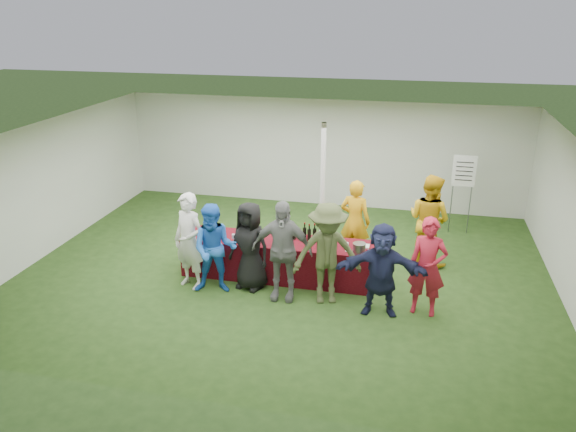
% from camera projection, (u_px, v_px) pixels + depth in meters
% --- Properties ---
extents(ground, '(60.00, 60.00, 0.00)m').
position_uv_depth(ground, '(286.00, 270.00, 10.96)').
color(ground, '#284719').
rests_on(ground, ground).
extents(tent, '(10.00, 10.00, 10.00)m').
position_uv_depth(tent, '(323.00, 188.00, 11.47)').
color(tent, white).
rests_on(tent, ground).
extents(serving_table, '(3.60, 0.80, 0.75)m').
position_uv_depth(serving_table, '(278.00, 258.00, 10.58)').
color(serving_table, maroon).
rests_on(serving_table, ground).
extents(wine_bottles, '(0.77, 0.13, 0.32)m').
position_uv_depth(wine_bottles, '(313.00, 234.00, 10.41)').
color(wine_bottles, black).
rests_on(wine_bottles, serving_table).
extents(wine_glasses, '(2.72, 0.14, 0.16)m').
position_uv_depth(wine_glasses, '(250.00, 238.00, 10.28)').
color(wine_glasses, silver).
rests_on(wine_glasses, serving_table).
extents(water_bottle, '(0.07, 0.07, 0.23)m').
position_uv_depth(water_bottle, '(281.00, 234.00, 10.48)').
color(water_bottle, silver).
rests_on(water_bottle, serving_table).
extents(bar_towel, '(0.25, 0.18, 0.03)m').
position_uv_depth(bar_towel, '(362.00, 246.00, 10.16)').
color(bar_towel, white).
rests_on(bar_towel, serving_table).
extents(dump_bucket, '(0.23, 0.23, 0.18)m').
position_uv_depth(dump_bucket, '(359.00, 248.00, 9.90)').
color(dump_bucket, slate).
rests_on(dump_bucket, serving_table).
extents(wine_list_sign, '(0.50, 0.03, 1.80)m').
position_uv_depth(wine_list_sign, '(464.00, 177.00, 12.31)').
color(wine_list_sign, slate).
rests_on(wine_list_sign, ground).
extents(staff_pourer, '(0.70, 0.54, 1.69)m').
position_uv_depth(staff_pourer, '(355.00, 221.00, 11.10)').
color(staff_pourer, orange).
rests_on(staff_pourer, ground).
extents(staff_back, '(1.12, 1.08, 1.83)m').
position_uv_depth(staff_back, '(429.00, 220.00, 10.99)').
color(staff_back, gold).
rests_on(staff_back, ground).
extents(customer_0, '(0.77, 0.64, 1.79)m').
position_uv_depth(customer_0, '(189.00, 241.00, 10.04)').
color(customer_0, silver).
rests_on(customer_0, ground).
extents(customer_1, '(0.91, 0.77, 1.65)m').
position_uv_depth(customer_1, '(215.00, 249.00, 9.89)').
color(customer_1, blue).
rests_on(customer_1, ground).
extents(customer_2, '(0.92, 0.74, 1.64)m').
position_uv_depth(customer_2, '(250.00, 246.00, 10.04)').
color(customer_2, black).
rests_on(customer_2, ground).
extents(customer_3, '(1.08, 0.48, 1.81)m').
position_uv_depth(customer_3, '(282.00, 251.00, 9.63)').
color(customer_3, slate).
rests_on(customer_3, ground).
extents(customer_4, '(1.31, 0.97, 1.81)m').
position_uv_depth(customer_4, '(327.00, 254.00, 9.51)').
color(customer_4, '#414A27').
rests_on(customer_4, ground).
extents(customer_5, '(1.50, 0.55, 1.60)m').
position_uv_depth(customer_5, '(381.00, 270.00, 9.19)').
color(customer_5, '#1B2040').
rests_on(customer_5, ground).
extents(customer_6, '(0.67, 0.48, 1.69)m').
position_uv_depth(customer_6, '(427.00, 267.00, 9.17)').
color(customer_6, '#AA192C').
rests_on(customer_6, ground).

